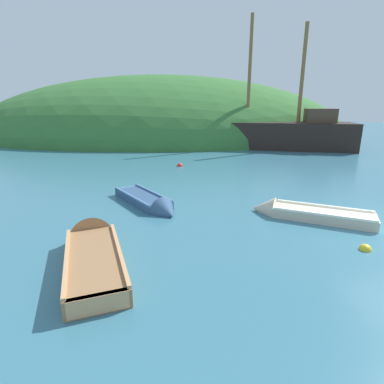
{
  "coord_description": "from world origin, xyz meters",
  "views": [
    {
      "loc": [
        -6.31,
        -8.13,
        3.52
      ],
      "look_at": [
        -6.11,
        2.9,
        0.34
      ],
      "focal_mm": 28.12,
      "sensor_mm": 36.0,
      "label": 1
    }
  ],
  "objects": [
    {
      "name": "sailing_ship",
      "position": [
        1.26,
        17.69,
        0.86
      ],
      "size": [
        15.34,
        6.85,
        11.29
      ],
      "rotation": [
        0.0,
        0.0,
        2.9
      ],
      "color": "black",
      "rests_on": "ground"
    },
    {
      "name": "rowboat_far",
      "position": [
        -2.51,
        1.02,
        0.1
      ],
      "size": [
        3.8,
        2.45,
        0.92
      ],
      "rotation": [
        0.0,
        0.0,
        2.7
      ],
      "color": "beige",
      "rests_on": "ground"
    },
    {
      "name": "buoy_yellow",
      "position": [
        -1.79,
        -1.3,
        0.0
      ],
      "size": [
        0.3,
        0.3,
        0.3
      ],
      "primitive_type": "sphere",
      "color": "yellow",
      "rests_on": "ground"
    },
    {
      "name": "buoy_white",
      "position": [
        -9.41,
        0.3,
        0.0
      ],
      "size": [
        0.41,
        0.41,
        0.41
      ],
      "primitive_type": "sphere",
      "color": "white",
      "rests_on": "ground"
    },
    {
      "name": "rowboat_portside",
      "position": [
        -8.54,
        -1.62,
        0.14
      ],
      "size": [
        2.34,
        4.03,
        1.11
      ],
      "rotation": [
        0.0,
        0.0,
        1.9
      ],
      "color": "#9E7047",
      "rests_on": "ground"
    },
    {
      "name": "rowboat_outer_left",
      "position": [
        -7.66,
        2.27,
        0.08
      ],
      "size": [
        2.85,
        3.53,
        0.93
      ],
      "rotation": [
        0.0,
        0.0,
        5.32
      ],
      "color": "#335175",
      "rests_on": "ground"
    },
    {
      "name": "shore_hill",
      "position": [
        -9.18,
        28.26,
        0.0
      ],
      "size": [
        42.39,
        26.02,
        13.62
      ],
      "primitive_type": "ellipsoid",
      "color": "#387033",
      "rests_on": "ground"
    },
    {
      "name": "buoy_red",
      "position": [
        -6.72,
        9.68,
        0.0
      ],
      "size": [
        0.37,
        0.37,
        0.37
      ],
      "primitive_type": "sphere",
      "color": "red",
      "rests_on": "ground"
    }
  ]
}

